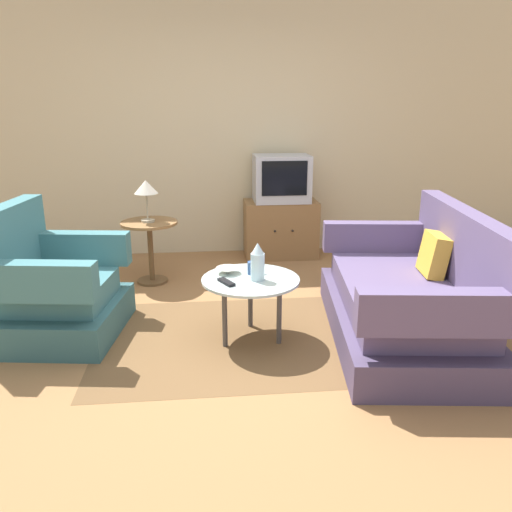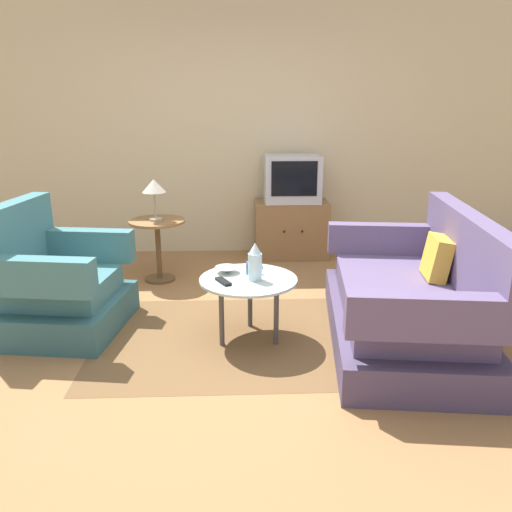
% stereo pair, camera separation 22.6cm
% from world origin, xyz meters
% --- Properties ---
extents(ground_plane, '(16.00, 16.00, 0.00)m').
position_xyz_m(ground_plane, '(0.00, 0.00, 0.00)').
color(ground_plane, olive).
extents(back_wall, '(9.00, 0.12, 2.70)m').
position_xyz_m(back_wall, '(0.00, 2.50, 1.35)').
color(back_wall, '#CCB78E').
rests_on(back_wall, ground).
extents(area_rug, '(2.20, 1.50, 0.00)m').
position_xyz_m(area_rug, '(0.08, 0.16, 0.00)').
color(area_rug, brown).
rests_on(area_rug, ground).
extents(armchair, '(0.93, 1.02, 0.96)m').
position_xyz_m(armchair, '(-1.35, 0.40, 0.33)').
color(armchair, '#325C60').
rests_on(armchair, ground).
extents(couch, '(1.17, 1.87, 0.94)m').
position_xyz_m(couch, '(1.22, 0.07, 0.30)').
color(couch, '#4B3E5C').
rests_on(couch, ground).
extents(coffee_table, '(0.69, 0.69, 0.46)m').
position_xyz_m(coffee_table, '(0.08, 0.16, 0.42)').
color(coffee_table, '#B2C6C1').
rests_on(coffee_table, ground).
extents(side_table, '(0.52, 0.52, 0.59)m').
position_xyz_m(side_table, '(-0.74, 1.47, 0.43)').
color(side_table, olive).
rests_on(side_table, ground).
extents(tv_stand, '(0.79, 0.45, 0.62)m').
position_xyz_m(tv_stand, '(0.60, 2.19, 0.31)').
color(tv_stand, olive).
rests_on(tv_stand, ground).
extents(television, '(0.59, 0.42, 0.49)m').
position_xyz_m(television, '(0.60, 2.18, 0.86)').
color(television, '#B7B7BC').
rests_on(television, tv_stand).
extents(table_lamp, '(0.22, 0.22, 0.38)m').
position_xyz_m(table_lamp, '(-0.75, 1.46, 0.89)').
color(table_lamp, '#9E937A').
rests_on(table_lamp, side_table).
extents(vase, '(0.10, 0.10, 0.27)m').
position_xyz_m(vase, '(0.12, 0.12, 0.59)').
color(vase, silver).
rests_on(vase, coffee_table).
extents(mug, '(0.12, 0.07, 0.09)m').
position_xyz_m(mug, '(0.11, 0.25, 0.51)').
color(mug, '#335184').
rests_on(mug, coffee_table).
extents(bowl, '(0.17, 0.17, 0.04)m').
position_xyz_m(bowl, '(-0.08, 0.29, 0.48)').
color(bowl, silver).
rests_on(bowl, coffee_table).
extents(tv_remote_dark, '(0.12, 0.17, 0.02)m').
position_xyz_m(tv_remote_dark, '(-0.10, 0.07, 0.47)').
color(tv_remote_dark, black).
rests_on(tv_remote_dark, coffee_table).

